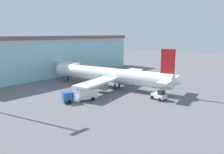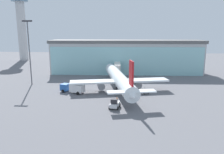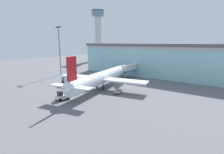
# 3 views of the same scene
# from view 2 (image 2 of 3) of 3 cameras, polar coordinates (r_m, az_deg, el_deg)

# --- Properties ---
(ground) EXTENTS (240.00, 240.00, 0.00)m
(ground) POSITION_cam_2_polar(r_m,az_deg,el_deg) (59.62, 3.09, -5.01)
(ground) COLOR slate
(terminal_building) EXTENTS (63.00, 15.11, 13.66)m
(terminal_building) POSITION_cam_2_polar(r_m,az_deg,el_deg) (92.24, 3.68, 5.37)
(terminal_building) COLOR #B4B4B4
(terminal_building) RESTS_ON ground
(jet_bridge) EXTENTS (3.07, 12.95, 5.52)m
(jet_bridge) POSITION_cam_2_polar(r_m,az_deg,el_deg) (83.41, 1.37, 2.83)
(jet_bridge) COLOR silver
(jet_bridge) RESTS_ON ground
(control_tower) EXTENTS (9.65, 9.65, 38.61)m
(control_tower) POSITION_cam_2_polar(r_m,az_deg,el_deg) (142.53, -22.65, 13.39)
(control_tower) COLOR beige
(control_tower) RESTS_ON ground
(apron_light_mast) EXTENTS (3.20, 0.40, 20.66)m
(apron_light_mast) POSITION_cam_2_polar(r_m,az_deg,el_deg) (75.49, -20.84, 7.19)
(apron_light_mast) COLOR #59595E
(apron_light_mast) RESTS_ON ground
(airplane) EXTENTS (28.84, 38.48, 10.96)m
(airplane) POSITION_cam_2_polar(r_m,az_deg,el_deg) (64.51, 1.85, -0.54)
(airplane) COLOR white
(airplane) RESTS_ON ground
(catering_truck) EXTENTS (7.60, 4.72, 2.65)m
(catering_truck) POSITION_cam_2_polar(r_m,az_deg,el_deg) (63.23, -10.11, -2.81)
(catering_truck) COLOR #2659A5
(catering_truck) RESTS_ON ground
(baggage_cart) EXTENTS (2.67, 3.22, 1.50)m
(baggage_cart) POSITION_cam_2_polar(r_m,az_deg,el_deg) (62.76, 8.45, -3.78)
(baggage_cart) COLOR #9E998C
(baggage_cart) RESTS_ON ground
(pushback_tug) EXTENTS (2.63, 3.46, 2.30)m
(pushback_tug) POSITION_cam_2_polar(r_m,az_deg,el_deg) (50.28, 0.68, -7.10)
(pushback_tug) COLOR silver
(pushback_tug) RESTS_ON ground
(safety_cone_nose) EXTENTS (0.36, 0.36, 0.55)m
(safety_cone_nose) POSITION_cam_2_polar(r_m,az_deg,el_deg) (57.32, 1.30, -5.41)
(safety_cone_nose) COLOR orange
(safety_cone_nose) RESTS_ON ground
(safety_cone_wingtip) EXTENTS (0.36, 0.36, 0.55)m
(safety_cone_wingtip) POSITION_cam_2_polar(r_m,az_deg,el_deg) (66.47, -9.10, -3.11)
(safety_cone_wingtip) COLOR orange
(safety_cone_wingtip) RESTS_ON ground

